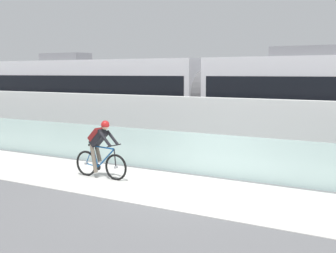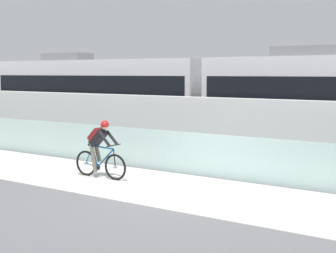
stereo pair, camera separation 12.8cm
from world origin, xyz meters
name	(u,v)px [view 2 (the right image)]	position (x,y,z in m)	size (l,w,h in m)	color
ground_plane	(179,190)	(0.00, 0.00, 0.00)	(200.00, 200.00, 0.00)	slate
bike_path_deck	(179,190)	(0.00, 0.00, 0.01)	(32.00, 3.20, 0.01)	silver
glass_parapet	(214,155)	(0.00, 1.85, 0.60)	(32.00, 0.05, 1.19)	silver
concrete_barrier_wall	(240,132)	(0.00, 3.65, 1.05)	(32.00, 0.36, 2.11)	silver
tram_rail_near	(268,154)	(0.00, 6.13, 0.00)	(32.00, 0.08, 0.01)	#595654
tram_rail_far	(281,149)	(0.00, 7.57, 0.00)	(32.00, 0.08, 0.01)	#595654
tram	(211,98)	(-2.69, 6.85, 1.89)	(22.56, 2.54, 3.81)	silver
cyclist_on_bike	(100,149)	(-2.55, 0.00, 0.80)	(1.77, 0.58, 1.61)	black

